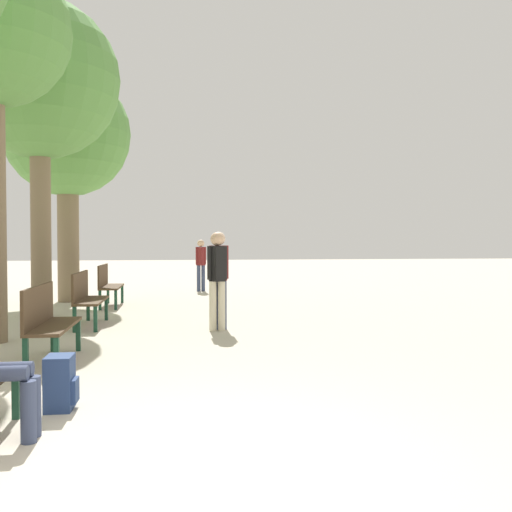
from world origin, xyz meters
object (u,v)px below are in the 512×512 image
object	(u,v)px
tree_row_3	(67,137)
pedestrian_far	(219,274)
bench_row_2	(86,295)
pedestrian_near	(217,274)
bench_row_3	(107,282)
backpack	(60,383)
bench_row_1	(47,318)
tree_row_2	(39,82)
pedestrian_mid	(201,262)

from	to	relation	value
tree_row_3	pedestrian_far	size ratio (longest dim) A/B	3.40
bench_row_2	pedestrian_far	distance (m)	2.47
tree_row_3	pedestrian_near	xyz separation A→B (m)	(3.40, -5.10, -3.16)
tree_row_3	bench_row_3	bearing A→B (deg)	-47.73
backpack	pedestrian_far	bearing A→B (deg)	68.57
bench_row_2	backpack	distance (m)	5.20
bench_row_1	bench_row_3	distance (m)	6.10
backpack	pedestrian_far	world-z (taller)	pedestrian_far
tree_row_3	backpack	world-z (taller)	tree_row_3
bench_row_2	bench_row_3	distance (m)	3.05
tree_row_2	bench_row_2	bearing A→B (deg)	-52.51
tree_row_3	pedestrian_mid	distance (m)	5.27
bench_row_2	pedestrian_mid	distance (m)	7.06
pedestrian_near	tree_row_3	bearing A→B (deg)	123.69
tree_row_2	pedestrian_near	size ratio (longest dim) A/B	3.78
bench_row_3	pedestrian_far	distance (m)	4.44
bench_row_1	pedestrian_far	bearing A→B (deg)	45.11
backpack	pedestrian_near	bearing A→B (deg)	68.33
tree_row_2	backpack	distance (m)	8.14
bench_row_2	backpack	bearing A→B (deg)	-83.49
tree_row_3	backpack	size ratio (longest dim) A/B	11.58
bench_row_1	tree_row_3	xyz separation A→B (m)	(-1.10, 7.31, 3.56)
bench_row_3	tree_row_3	distance (m)	3.92
backpack	pedestrian_far	size ratio (longest dim) A/B	0.29
tree_row_3	bench_row_1	bearing A→B (deg)	-81.45
tree_row_2	pedestrian_far	world-z (taller)	tree_row_2
tree_row_2	pedestrian_mid	bearing A→B (deg)	57.03
pedestrian_near	pedestrian_far	world-z (taller)	pedestrian_far
bench_row_3	pedestrian_mid	size ratio (longest dim) A/B	0.97
bench_row_2	tree_row_2	world-z (taller)	tree_row_2
pedestrian_near	pedestrian_mid	xyz separation A→B (m)	(-0.00, 7.51, -0.07)
bench_row_2	backpack	world-z (taller)	bench_row_2
backpack	pedestrian_mid	bearing A→B (deg)	81.78
backpack	pedestrian_far	distance (m)	4.84
pedestrian_mid	pedestrian_far	xyz separation A→B (m)	(0.04, -7.37, 0.08)
tree_row_3	pedestrian_near	bearing A→B (deg)	-56.31
bench_row_3	tree_row_3	xyz separation A→B (m)	(-1.10, 1.21, 3.56)
backpack	bench_row_1	bearing A→B (deg)	105.60
bench_row_3	pedestrian_near	bearing A→B (deg)	-59.39
pedestrian_near	tree_row_2	bearing A→B (deg)	146.21
tree_row_2	tree_row_3	size ratio (longest dim) A/B	1.11
pedestrian_far	tree_row_2	bearing A→B (deg)	148.15
tree_row_3	pedestrian_far	distance (m)	6.81
bench_row_2	tree_row_3	xyz separation A→B (m)	(-1.10, 4.26, 3.56)
bench_row_2	tree_row_3	distance (m)	5.66
tree_row_3	backpack	distance (m)	10.32
bench_row_2	tree_row_3	size ratio (longest dim) A/B	0.26
bench_row_3	pedestrian_mid	distance (m)	4.30
tree_row_2	tree_row_3	bearing A→B (deg)	90.00
tree_row_3	backpack	xyz separation A→B (m)	(1.69, -9.42, -3.88)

